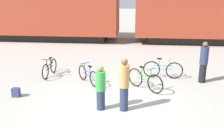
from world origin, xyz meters
TOP-DOWN VIEW (x-y plane):
  - ground_plane at (0.00, 0.00)m, footprint 80.00×80.00m
  - freight_train at (0.00, 10.99)m, footprint 50.06×3.11m
  - rail_near at (0.00, 10.27)m, footprint 62.06×0.07m
  - rail_far at (0.00, 11.71)m, footprint 62.06×0.07m
  - bicycle_green at (1.16, 1.39)m, footprint 1.38×1.24m
  - bicycle_teal at (2.00, 2.87)m, footprint 1.77×0.46m
  - bicycle_blue at (-1.23, 1.88)m, footprint 1.11×1.33m
  - bicycle_black at (-3.18, 2.68)m, footprint 0.46×1.65m
  - person_in_green at (-0.36, -0.50)m, footprint 0.34×0.34m
  - person_in_navy at (3.65, 2.49)m, footprint 0.35×0.35m
  - person_in_tan at (0.42, -0.50)m, footprint 0.33×0.33m
  - backpack at (-3.68, 0.22)m, footprint 0.28×0.20m

SIDE VIEW (x-z plane):
  - ground_plane at x=0.00m, z-range 0.00..0.00m
  - rail_near at x=0.00m, z-range 0.00..0.01m
  - rail_far at x=0.00m, z-range 0.00..0.01m
  - backpack at x=-3.68m, z-range 0.00..0.34m
  - bicycle_blue at x=-1.23m, z-range -0.06..0.78m
  - bicycle_black at x=-3.18m, z-range -0.06..0.80m
  - bicycle_teal at x=2.00m, z-range -0.07..0.87m
  - bicycle_green at x=1.16m, z-range -0.07..0.88m
  - person_in_green at x=-0.36m, z-range 0.00..1.56m
  - person_in_navy at x=3.65m, z-range 0.00..1.79m
  - person_in_tan at x=0.42m, z-range 0.01..1.81m
  - freight_train at x=0.00m, z-range 0.11..5.46m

